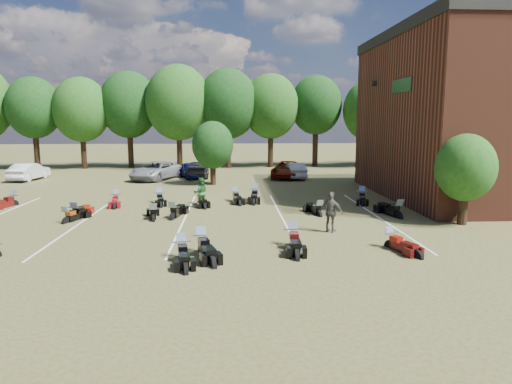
{
  "coord_description": "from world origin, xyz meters",
  "views": [
    {
      "loc": [
        -0.63,
        -19.92,
        4.96
      ],
      "look_at": [
        0.71,
        4.0,
        1.2
      ],
      "focal_mm": 32.0,
      "sensor_mm": 36.0,
      "label": 1
    }
  ],
  "objects": [
    {
      "name": "car_6",
      "position": [
        4.32,
        19.49,
        0.72
      ],
      "size": [
        3.55,
        5.63,
        1.45
      ],
      "primitive_type": "imported",
      "rotation": [
        0.0,
        0.0,
        -0.24
      ],
      "color": "#591005",
      "rests_on": "ground"
    },
    {
      "name": "motorcycle_3",
      "position": [
        -1.76,
        -3.07,
        0.0
      ],
      "size": [
        1.42,
        2.59,
        1.38
      ],
      "primitive_type": null,
      "rotation": [
        0.0,
        0.0,
        0.27
      ],
      "color": "black",
      "rests_on": "ground"
    },
    {
      "name": "motorcycle_8",
      "position": [
        -8.67,
        2.36,
        0.0
      ],
      "size": [
        1.36,
        2.23,
        1.18
      ],
      "primitive_type": null,
      "rotation": [
        0.0,
        0.0,
        2.79
      ],
      "color": "black",
      "rests_on": "ground"
    },
    {
      "name": "motorcycle_14",
      "position": [
        -13.42,
        7.28,
        0.0
      ],
      "size": [
        1.36,
        2.36,
        1.25
      ],
      "primitive_type": null,
      "rotation": [
        0.0,
        0.0,
        -0.31
      ],
      "color": "#4C0D0A",
      "rests_on": "ground"
    },
    {
      "name": "person_grey",
      "position": [
        3.84,
        -0.17,
        0.92
      ],
      "size": [
        1.14,
        0.98,
        1.83
      ],
      "primitive_type": "imported",
      "rotation": [
        0.0,
        0.0,
        2.54
      ],
      "color": "#4E4B43",
      "rests_on": "ground"
    },
    {
      "name": "car_3",
      "position": [
        -3.54,
        20.22,
        0.7
      ],
      "size": [
        2.13,
        4.91,
        1.41
      ],
      "primitive_type": "imported",
      "rotation": [
        0.0,
        0.0,
        3.17
      ],
      "color": "black",
      "rests_on": "ground"
    },
    {
      "name": "motorcycle_16",
      "position": [
        -5.01,
        7.85,
        0.0
      ],
      "size": [
        1.16,
        2.31,
        1.24
      ],
      "primitive_type": null,
      "rotation": [
        0.0,
        0.0,
        0.21
      ],
      "color": "black",
      "rests_on": "ground"
    },
    {
      "name": "car_1",
      "position": [
        -17.56,
        19.18,
        0.72
      ],
      "size": [
        2.02,
        4.53,
        1.44
      ],
      "primitive_type": "imported",
      "rotation": [
        0.0,
        0.0,
        3.03
      ],
      "color": "silver",
      "rests_on": "ground"
    },
    {
      "name": "motorcycle_18",
      "position": [
        -0.38,
        8.15,
        0.0
      ],
      "size": [
        1.05,
        2.28,
        1.22
      ],
      "primitive_type": null,
      "rotation": [
        0.0,
        0.0,
        0.17
      ],
      "color": "black",
      "rests_on": "ground"
    },
    {
      "name": "young_tree_near_building",
      "position": [
        10.5,
        1.0,
        2.75
      ],
      "size": [
        2.8,
        2.8,
        4.16
      ],
      "color": "black",
      "rests_on": "ground"
    },
    {
      "name": "young_tree_midfield",
      "position": [
        -2.0,
        15.5,
        3.09
      ],
      "size": [
        3.2,
        3.2,
        4.7
      ],
      "color": "black",
      "rests_on": "ground"
    },
    {
      "name": "car_4",
      "position": [
        -4.0,
        19.77,
        0.68
      ],
      "size": [
        2.87,
        4.33,
        1.37
      ],
      "primitive_type": "imported",
      "rotation": [
        0.0,
        0.0,
        0.34
      ],
      "color": "navy",
      "rests_on": "ground"
    },
    {
      "name": "motorcycle_19",
      "position": [
        0.91,
        8.55,
        0.0
      ],
      "size": [
        1.03,
        2.56,
        1.39
      ],
      "primitive_type": null,
      "rotation": [
        0.0,
        0.0,
        -0.1
      ],
      "color": "black",
      "rests_on": "ground"
    },
    {
      "name": "car_2",
      "position": [
        -6.98,
        18.95,
        0.76
      ],
      "size": [
        4.36,
        6.04,
        1.53
      ],
      "primitive_type": "imported",
      "rotation": [
        0.0,
        0.0,
        -0.37
      ],
      "color": "gray",
      "rests_on": "ground"
    },
    {
      "name": "parking_lines",
      "position": [
        -3.0,
        3.0,
        0.01
      ],
      "size": [
        20.1,
        14.0,
        0.01
      ],
      "color": "silver",
      "rests_on": "ground"
    },
    {
      "name": "motorcycle_15",
      "position": [
        -7.51,
        7.47,
        0.0
      ],
      "size": [
        1.06,
        2.26,
        1.21
      ],
      "primitive_type": null,
      "rotation": [
        0.0,
        0.0,
        0.18
      ],
      "color": "maroon",
      "rests_on": "ground"
    },
    {
      "name": "motorcycle_7",
      "position": [
        -8.46,
        2.99,
        0.0
      ],
      "size": [
        0.91,
        2.41,
        1.32
      ],
      "primitive_type": null,
      "rotation": [
        0.0,
        0.0,
        3.08
      ],
      "color": "maroon",
      "rests_on": "ground"
    },
    {
      "name": "car_5",
      "position": [
        4.92,
        19.06,
        0.67
      ],
      "size": [
        1.64,
        4.16,
        1.35
      ],
      "primitive_type": "imported",
      "rotation": [
        0.0,
        0.0,
        3.2
      ],
      "color": "#AFB0AA",
      "rests_on": "ground"
    },
    {
      "name": "motorcycle_9",
      "position": [
        -4.51,
        2.65,
        0.0
      ],
      "size": [
        1.09,
        2.3,
        1.23
      ],
      "primitive_type": null,
      "rotation": [
        0.0,
        0.0,
        3.32
      ],
      "color": "black",
      "rests_on": "ground"
    },
    {
      "name": "motorcycle_17",
      "position": [
        -2.51,
        7.25,
        0.0
      ],
      "size": [
        1.23,
        2.37,
        1.26
      ],
      "primitive_type": null,
      "rotation": [
        0.0,
        0.0,
        0.24
      ],
      "color": "black",
      "rests_on": "ground"
    },
    {
      "name": "motorcycle_5",
      "position": [
        1.84,
        -2.34,
        0.0
      ],
      "size": [
        0.91,
        2.49,
        1.37
      ],
      "primitive_type": null,
      "rotation": [
        0.0,
        0.0,
        -0.05
      ],
      "color": "black",
      "rests_on": "ground"
    },
    {
      "name": "motorcycle_12",
      "position": [
        3.99,
        3.29,
        0.0
      ],
      "size": [
        1.11,
        2.26,
        1.21
      ],
      "primitive_type": null,
      "rotation": [
        0.0,
        0.0,
        3.35
      ],
      "color": "black",
      "rests_on": "ground"
    },
    {
      "name": "motorcycle_20",
      "position": [
        7.5,
        7.56,
        0.0
      ],
      "size": [
        1.32,
        2.45,
        1.3
      ],
      "primitive_type": null,
      "rotation": [
        0.0,
        0.0,
        -0.26
      ],
      "color": "black",
      "rests_on": "ground"
    },
    {
      "name": "motorcycle_10",
      "position": [
        -3.58,
        2.92,
        0.0
      ],
      "size": [
        1.18,
        2.45,
        1.31
      ],
      "primitive_type": null,
      "rotation": [
        0.0,
        0.0,
        2.95
      ],
      "color": "black",
      "rests_on": "ground"
    },
    {
      "name": "motorcycle_2",
      "position": [
        -2.43,
        -3.76,
        0.0
      ],
      "size": [
        1.12,
        2.36,
        1.27
      ],
      "primitive_type": null,
      "rotation": [
        0.0,
        0.0,
        0.18
      ],
      "color": "black",
      "rests_on": "ground"
    },
    {
      "name": "motorcycle_13",
      "position": [
        7.95,
        2.58,
        0.0
      ],
      "size": [
        1.34,
        2.62,
        1.4
      ],
      "primitive_type": null,
      "rotation": [
        0.0,
        0.0,
        3.37
      ],
      "color": "black",
      "rests_on": "ground"
    },
    {
      "name": "motorcycle_6",
      "position": [
        5.64,
        -2.81,
        0.0
      ],
      "size": [
        1.33,
        2.19,
        1.17
      ],
      "primitive_type": null,
      "rotation": [
        0.0,
        0.0,
        0.34
      ],
      "color": "#45090A",
      "rests_on": "ground"
    },
    {
      "name": "tree_line",
      "position": [
        -1.0,
        29.0,
        6.31
      ],
      "size": [
        56.0,
        6.0,
        9.79
      ],
      "color": "black",
      "rests_on": "ground"
    },
    {
      "name": "car_7",
      "position": [
        13.55,
        19.03,
        0.67
      ],
      "size": [
        2.8,
        4.89,
        1.33
      ],
      "primitive_type": "imported",
      "rotation": [
        0.0,
        0.0,
        2.93
      ],
      "color": "#38373C",
      "rests_on": "ground"
    },
    {
      "name": "ground",
      "position": [
        0.0,
        0.0,
        0.0
      ],
      "size": [
        160.0,
        160.0,
        0.0
      ],
      "primitive_type": "plane",
      "color": "brown",
      "rests_on": "ground"
    },
    {
      "name": "person_green",
      "position": [
        -2.36,
        6.11,
        0.86
      ],
      "size": [
        0.96,
        0.81,
        1.73
      ],
      "primitive_type": "imported",
      "rotation": [
        0.0,
        0.0,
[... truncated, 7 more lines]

